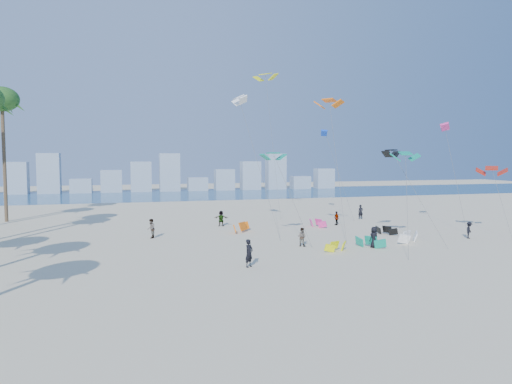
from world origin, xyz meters
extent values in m
plane|color=beige|center=(0.00, 0.00, 0.00)|extent=(220.00, 220.00, 0.00)
plane|color=navy|center=(0.00, 72.00, 0.01)|extent=(220.00, 220.00, 0.00)
imported|color=black|center=(0.08, 7.28, 0.96)|extent=(0.84, 0.80, 1.93)
imported|color=gray|center=(6.31, 13.40, 0.80)|extent=(0.98, 0.97, 1.59)
imported|color=black|center=(11.90, 11.21, 0.88)|extent=(1.00, 0.81, 1.76)
imported|color=gray|center=(14.54, 24.04, 0.77)|extent=(0.48, 0.94, 1.54)
imported|color=black|center=(22.67, 12.78, 0.78)|extent=(1.14, 1.08, 1.56)
imported|color=gray|center=(2.00, 26.68, 0.85)|extent=(1.66, 0.97, 1.71)
imported|color=black|center=(19.56, 27.84, 0.88)|extent=(0.67, 0.47, 1.76)
imported|color=gray|center=(-5.81, 20.87, 0.91)|extent=(0.82, 0.98, 1.81)
cylinder|color=#595959|center=(5.72, 14.17, 3.95)|extent=(2.50, 3.11, 7.92)
cylinder|color=#595959|center=(10.21, 14.76, 6.36)|extent=(0.41, 3.20, 12.72)
cylinder|color=#595959|center=(16.48, 11.85, 4.10)|extent=(1.98, 5.79, 8.21)
cylinder|color=#595959|center=(4.15, 19.23, 6.73)|extent=(2.54, 5.80, 13.48)
cylinder|color=#595959|center=(17.10, 28.94, 5.46)|extent=(1.70, 5.19, 10.94)
cylinder|color=#595959|center=(25.76, 12.26, 3.25)|extent=(0.81, 3.76, 6.50)
cylinder|color=#595959|center=(9.65, 32.14, 9.00)|extent=(0.97, 3.48, 18.00)
cylinder|color=#595959|center=(24.18, 16.79, 5.49)|extent=(0.91, 2.88, 10.99)
cylinder|color=#595959|center=(13.31, 8.70, 3.94)|extent=(2.76, 4.92, 7.88)
cylinder|color=brown|center=(-21.58, 37.00, 7.12)|extent=(0.40, 0.40, 14.24)
ellipsoid|color=#265A1F|center=(-21.58, 37.00, 14.24)|extent=(3.80, 3.80, 2.85)
cube|color=#9EADBF|center=(-29.60, 82.00, 3.30)|extent=(4.40, 3.00, 6.60)
cube|color=#9EADBF|center=(-23.40, 82.00, 4.20)|extent=(4.40, 3.00, 8.40)
cube|color=#9EADBF|center=(-17.20, 82.00, 1.50)|extent=(4.40, 3.00, 3.00)
cube|color=#9EADBF|center=(-11.00, 82.00, 2.40)|extent=(4.40, 3.00, 4.80)
cube|color=#9EADBF|center=(-4.80, 82.00, 3.30)|extent=(4.40, 3.00, 6.60)
cube|color=#9EADBF|center=(1.40, 82.00, 4.20)|extent=(4.40, 3.00, 8.40)
cube|color=#9EADBF|center=(7.60, 82.00, 1.50)|extent=(4.40, 3.00, 3.00)
cube|color=#9EADBF|center=(13.80, 82.00, 2.40)|extent=(4.40, 3.00, 4.80)
cube|color=#9EADBF|center=(20.00, 82.00, 3.30)|extent=(4.40, 3.00, 6.60)
cube|color=#9EADBF|center=(26.20, 82.00, 4.20)|extent=(4.40, 3.00, 8.40)
cube|color=#9EADBF|center=(32.40, 82.00, 1.50)|extent=(4.40, 3.00, 3.00)
cube|color=#9EADBF|center=(38.60, 82.00, 2.40)|extent=(4.40, 3.00, 4.80)
camera|label=1|loc=(-7.96, -23.40, 7.54)|focal=32.86mm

